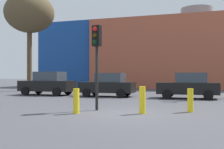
# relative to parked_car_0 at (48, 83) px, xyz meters

# --- Properties ---
(ground_plane) EXTENTS (200.00, 200.00, 0.00)m
(ground_plane) POSITION_rel_parked_car_0_xyz_m (8.39, -8.20, -0.89)
(ground_plane) COLOR #47474C
(building_backdrop) EXTENTS (39.62, 13.63, 10.28)m
(building_backdrop) POSITION_rel_parked_car_0_xyz_m (10.68, 18.84, 3.31)
(building_backdrop) COLOR #B2563D
(building_backdrop) RESTS_ON ground_plane
(parked_car_0) EXTENTS (4.14, 2.03, 1.80)m
(parked_car_0) POSITION_rel_parked_car_0_xyz_m (0.00, 0.00, 0.00)
(parked_car_0) COLOR black
(parked_car_0) RESTS_ON ground_plane
(parked_car_1) EXTENTS (3.87, 1.90, 1.68)m
(parked_car_1) POSITION_rel_parked_car_0_xyz_m (4.89, -0.00, -0.06)
(parked_car_1) COLOR black
(parked_car_1) RESTS_ON ground_plane
(parked_car_2) EXTENTS (3.89, 1.91, 1.69)m
(parked_car_2) POSITION_rel_parked_car_0_xyz_m (10.46, -0.00, -0.05)
(parked_car_2) COLOR black
(parked_car_2) RESTS_ON ground_plane
(traffic_light_island) EXTENTS (0.40, 0.39, 3.67)m
(traffic_light_island) POSITION_rel_parked_car_0_xyz_m (6.93, -7.52, 1.81)
(traffic_light_island) COLOR black
(traffic_light_island) RESTS_ON ground_plane
(bare_tree_0) EXTENTS (4.86, 4.86, 9.64)m
(bare_tree_0) POSITION_rel_parked_car_0_xyz_m (-4.90, 4.68, 6.74)
(bare_tree_0) COLOR brown
(bare_tree_0) RESTS_ON ground_plane
(bollard_yellow_0) EXTENTS (0.24, 0.24, 0.99)m
(bollard_yellow_0) POSITION_rel_parked_car_0_xyz_m (6.54, -8.72, -0.40)
(bollard_yellow_0) COLOR yellow
(bollard_yellow_0) RESTS_ON ground_plane
(bollard_yellow_1) EXTENTS (0.24, 0.24, 0.96)m
(bollard_yellow_1) POSITION_rel_parked_car_0_xyz_m (10.80, -6.87, -0.41)
(bollard_yellow_1) COLOR yellow
(bollard_yellow_1) RESTS_ON ground_plane
(bollard_yellow_2) EXTENTS (0.24, 0.24, 1.07)m
(bollard_yellow_2) POSITION_rel_parked_car_0_xyz_m (9.03, -7.98, -0.36)
(bollard_yellow_2) COLOR yellow
(bollard_yellow_2) RESTS_ON ground_plane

